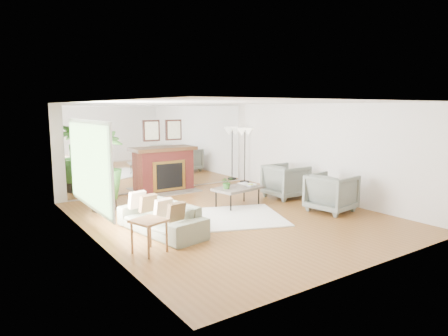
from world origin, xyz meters
TOP-DOWN VIEW (x-y plane):
  - ground at (0.00, 0.00)m, footprint 7.00×7.00m
  - wall_left at (-2.99, 0.00)m, footprint 0.02×7.00m
  - wall_right at (2.99, 0.00)m, footprint 0.02×7.00m
  - wall_back at (0.00, 3.49)m, footprint 6.00×0.02m
  - mirror_panel at (0.00, 3.47)m, footprint 5.40×0.04m
  - window_panel at (-2.96, 0.40)m, footprint 0.04×2.40m
  - fireplace at (0.00, 3.26)m, footprint 1.85×0.83m
  - area_rug at (-0.29, -0.01)m, footprint 3.11×2.68m
  - coffee_table at (0.65, 0.68)m, footprint 1.29×0.90m
  - sofa at (-1.80, -0.17)m, footprint 1.10×2.10m
  - armchair_back at (2.28, 0.73)m, footprint 1.00×0.98m
  - armchair_front at (2.17, -0.93)m, footprint 1.10×1.07m
  - side_table at (-2.43, -1.06)m, footprint 0.63×0.63m
  - potted_ficus at (-2.17, 2.14)m, footprint 1.05×1.05m
  - floor_lamp at (2.70, 3.10)m, footprint 0.57×0.32m
  - tabletop_plant at (0.33, 0.68)m, footprint 0.30×0.26m
  - fruit_bowl at (0.95, 0.56)m, footprint 0.32×0.32m
  - book at (0.91, 0.89)m, footprint 0.26×0.34m

SIDE VIEW (x-z plane):
  - ground at x=0.00m, z-range 0.00..0.00m
  - area_rug at x=-0.29m, z-range 0.00..0.03m
  - sofa at x=-1.80m, z-range 0.00..0.58m
  - coffee_table at x=0.65m, z-range 0.20..0.67m
  - armchair_front at x=2.17m, z-range 0.00..0.88m
  - armchair_back at x=2.28m, z-range 0.00..0.90m
  - side_table at x=-2.43m, z-range 0.19..0.76m
  - book at x=0.91m, z-range 0.48..0.50m
  - fruit_bowl at x=0.95m, z-range 0.48..0.54m
  - tabletop_plant at x=0.33m, z-range 0.48..0.79m
  - fireplace at x=0.00m, z-range -0.37..1.68m
  - potted_ficus at x=-2.17m, z-range 0.07..2.01m
  - wall_left at x=-2.99m, z-range 0.00..2.50m
  - wall_right at x=2.99m, z-range 0.00..2.50m
  - wall_back at x=0.00m, z-range 0.00..2.50m
  - mirror_panel at x=0.00m, z-range 0.05..2.45m
  - window_panel at x=-2.96m, z-range 0.60..2.10m
  - floor_lamp at x=2.70m, z-range 0.62..2.37m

